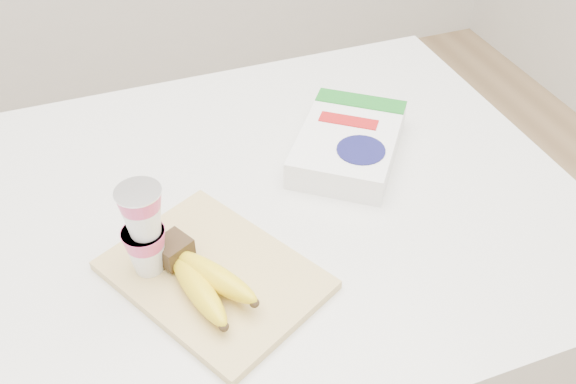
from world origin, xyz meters
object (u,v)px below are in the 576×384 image
Objects in this scene: bananas at (201,278)px; cereal_box at (349,143)px; cutting_board at (214,275)px; yogurt_stack at (143,228)px; table at (217,380)px.

bananas reaches higher than cereal_box.
cereal_box is at bearing 5.70° from cutting_board.
yogurt_stack is at bearing 133.81° from bananas.
bananas is 0.65× the size of cereal_box.
table is 4.24× the size of cutting_board.
bananas reaches higher than table.
yogurt_stack reaches higher than table.
cereal_box is (0.39, 0.16, -0.07)m from yogurt_stack.
table is 8.57× the size of yogurt_stack.
cutting_board is at bearing -24.99° from yogurt_stack.
bananas is 0.40m from cereal_box.
cereal_box is at bearing 34.43° from bananas.
cutting_board is (-0.01, -0.14, 0.49)m from table.
cutting_board is 1.01× the size of cereal_box.
cereal_box reaches higher than table.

